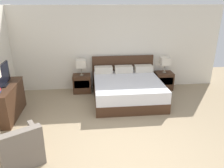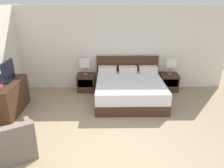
# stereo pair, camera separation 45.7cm
# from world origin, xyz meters

# --- Properties ---
(ground_plane) EXTENTS (10.94, 10.94, 0.00)m
(ground_plane) POSITION_xyz_m (0.00, 0.00, 0.00)
(ground_plane) COLOR #998466
(wall_back) EXTENTS (7.09, 0.06, 2.59)m
(wall_back) POSITION_xyz_m (0.00, 3.68, 1.30)
(wall_back) COLOR silver
(wall_back) RESTS_ON ground
(bed) EXTENTS (1.95, 1.96, 1.08)m
(bed) POSITION_xyz_m (0.43, 2.68, 0.32)
(bed) COLOR #422819
(bed) RESTS_ON ground
(nightstand_left) EXTENTS (0.55, 0.45, 0.55)m
(nightstand_left) POSITION_xyz_m (-0.88, 3.36, 0.28)
(nightstand_left) COLOR #422819
(nightstand_left) RESTS_ON ground
(nightstand_right) EXTENTS (0.55, 0.45, 0.55)m
(nightstand_right) POSITION_xyz_m (1.75, 3.36, 0.28)
(nightstand_right) COLOR #422819
(nightstand_right) RESTS_ON ground
(table_lamp_left) EXTENTS (0.29, 0.29, 0.49)m
(table_lamp_left) POSITION_xyz_m (-0.88, 3.36, 0.92)
(table_lamp_left) COLOR gray
(table_lamp_left) RESTS_ON nightstand_left
(table_lamp_right) EXTENTS (0.29, 0.29, 0.49)m
(table_lamp_right) POSITION_xyz_m (1.75, 3.36, 0.92)
(table_lamp_right) COLOR gray
(table_lamp_right) RESTS_ON nightstand_right
(dresser) EXTENTS (0.51, 1.36, 0.82)m
(dresser) POSITION_xyz_m (-2.66, 1.96, 0.42)
(dresser) COLOR #422819
(dresser) RESTS_ON ground
(tv) EXTENTS (0.18, 0.89, 0.51)m
(tv) POSITION_xyz_m (-2.66, 1.98, 1.06)
(tv) COLOR black
(tv) RESTS_ON dresser
(armchair_by_window) EXTENTS (0.93, 0.94, 0.76)m
(armchair_by_window) POSITION_xyz_m (-1.88, 0.25, 0.28)
(armchair_by_window) COLOR #70665B
(armchair_by_window) RESTS_ON ground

